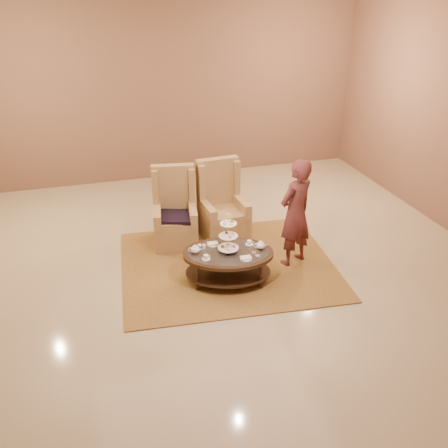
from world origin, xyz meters
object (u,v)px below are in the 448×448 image
object	(u,v)px
tea_table	(228,257)
person	(295,213)
armchair_left	(175,218)
armchair_right	(221,212)

from	to	relation	value
tea_table	person	distance (m)	1.15
armchair_left	armchair_right	xyz separation A→B (m)	(0.74, -0.01, 0.01)
tea_table	armchair_left	distance (m)	1.40
armchair_left	person	bearing A→B (deg)	-27.14
tea_table	armchair_left	world-z (taller)	armchair_left
armchair_left	tea_table	bearing A→B (deg)	-61.44
tea_table	armchair_left	bearing A→B (deg)	122.76
person	armchair_left	bearing A→B (deg)	-60.94
armchair_left	armchair_right	world-z (taller)	armchair_right
armchair_right	armchair_left	bearing A→B (deg)	174.72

